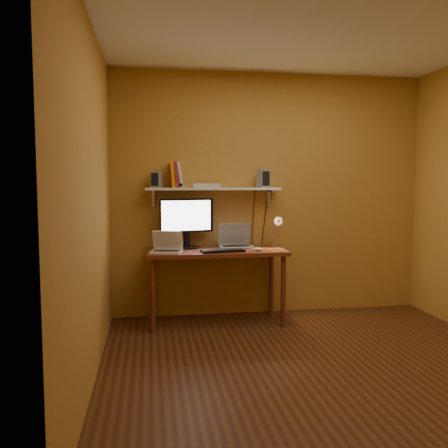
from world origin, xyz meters
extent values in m
cube|color=#503014|center=(0.00, 0.00, -0.01)|extent=(3.40, 3.20, 0.02)
cube|color=silver|center=(0.00, 0.00, 2.61)|extent=(3.40, 3.20, 0.02)
cube|color=#B97A38|center=(0.00, 1.61, 1.30)|extent=(3.40, 0.02, 2.60)
cube|color=#B97A38|center=(-1.71, 0.00, 1.30)|extent=(0.02, 3.20, 2.60)
cube|color=brown|center=(-0.64, 1.28, 0.73)|extent=(1.40, 0.60, 0.04)
cylinder|color=brown|center=(-1.28, 1.04, 0.35)|extent=(0.05, 0.05, 0.71)
cylinder|color=brown|center=(0.00, 1.04, 0.35)|extent=(0.05, 0.05, 0.71)
cylinder|color=brown|center=(-1.28, 1.52, 0.35)|extent=(0.05, 0.05, 0.71)
cylinder|color=brown|center=(0.00, 1.52, 0.35)|extent=(0.05, 0.05, 0.71)
cube|color=silver|center=(-0.64, 1.47, 1.36)|extent=(1.40, 0.25, 0.02)
cube|color=silver|center=(-1.26, 1.58, 1.26)|extent=(0.03, 0.03, 0.18)
cube|color=silver|center=(-0.02, 1.58, 1.26)|extent=(0.03, 0.03, 0.18)
cylinder|color=black|center=(-0.92, 1.44, 0.76)|extent=(0.29, 0.29, 0.02)
cube|color=black|center=(-0.92, 1.44, 0.85)|extent=(0.06, 0.06, 0.18)
cube|color=black|center=(-0.92, 1.44, 1.09)|extent=(0.56, 0.17, 0.35)
cube|color=white|center=(-0.92, 1.42, 1.09)|extent=(0.51, 0.13, 0.31)
cube|color=gray|center=(-0.41, 1.38, 0.76)|extent=(0.35, 0.25, 0.02)
cube|color=black|center=(-0.41, 1.38, 0.77)|extent=(0.29, 0.14, 0.00)
cube|color=gray|center=(-0.42, 1.47, 0.88)|extent=(0.34, 0.08, 0.23)
cube|color=#161E47|center=(-0.42, 1.47, 0.88)|extent=(0.30, 0.06, 0.20)
cube|color=white|center=(-1.14, 1.14, 0.76)|extent=(0.33, 0.26, 0.02)
cube|color=black|center=(-1.14, 1.14, 0.77)|extent=(0.26, 0.17, 0.00)
cube|color=white|center=(-1.13, 1.21, 0.86)|extent=(0.30, 0.15, 0.19)
cube|color=black|center=(-1.13, 1.21, 0.86)|extent=(0.26, 0.12, 0.16)
cube|color=black|center=(-0.59, 1.11, 0.76)|extent=(0.44, 0.19, 0.02)
ellipsoid|color=white|center=(-0.24, 1.13, 0.77)|extent=(0.11, 0.08, 0.03)
cube|color=silver|center=(0.02, 1.52, 0.74)|extent=(0.05, 0.06, 0.08)
cylinder|color=silver|center=(0.02, 1.52, 0.89)|extent=(0.02, 0.02, 0.28)
cylinder|color=silver|center=(0.02, 1.44, 1.03)|extent=(0.01, 0.16, 0.01)
cone|color=silver|center=(0.02, 1.36, 1.03)|extent=(0.09, 0.09, 0.09)
sphere|color=#FFE0A5|center=(0.02, 1.34, 1.03)|extent=(0.04, 0.04, 0.04)
cube|color=gray|center=(-1.23, 1.46, 1.46)|extent=(0.12, 0.12, 0.17)
cube|color=gray|center=(-0.11, 1.46, 1.47)|extent=(0.13, 0.13, 0.19)
cube|color=orange|center=(-1.06, 1.49, 1.51)|extent=(0.05, 0.18, 0.27)
cube|color=maroon|center=(-1.02, 1.49, 1.51)|extent=(0.06, 0.18, 0.27)
cube|color=beige|center=(-0.98, 1.49, 1.51)|extent=(0.07, 0.18, 0.27)
cube|color=silver|center=(-0.98, 1.42, 1.40)|extent=(0.10, 0.04, 0.06)
cylinder|color=black|center=(-0.98, 1.40, 1.40)|extent=(0.04, 0.02, 0.04)
cube|color=white|center=(-0.70, 1.46, 1.40)|extent=(0.30, 0.23, 0.05)
camera|label=1|loc=(-1.29, -3.42, 1.43)|focal=38.00mm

